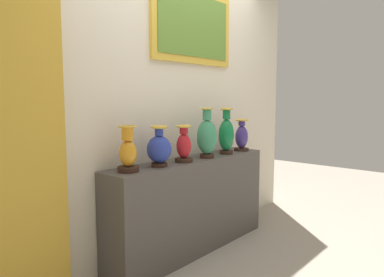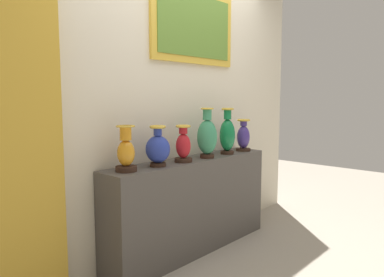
# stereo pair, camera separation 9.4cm
# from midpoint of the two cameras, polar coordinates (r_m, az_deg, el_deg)

# --- Properties ---
(ground_plane) EXTENTS (9.62, 9.62, 0.00)m
(ground_plane) POSITION_cam_midpoint_polar(r_m,az_deg,el_deg) (3.36, 0.84, -17.12)
(ground_plane) COLOR gray
(display_shelf) EXTENTS (1.74, 0.32, 0.82)m
(display_shelf) POSITION_cam_midpoint_polar(r_m,az_deg,el_deg) (3.22, 0.85, -10.44)
(display_shelf) COLOR #4C4742
(display_shelf) RESTS_ON ground_plane
(back_wall) EXTENTS (3.62, 0.14, 2.84)m
(back_wall) POSITION_cam_midpoint_polar(r_m,az_deg,el_deg) (3.24, -1.98, 8.06)
(back_wall) COLOR beige
(back_wall) RESTS_ON ground_plane
(curtain_gold) EXTENTS (0.59, 0.08, 2.08)m
(curtain_gold) POSITION_cam_midpoint_polar(r_m,az_deg,el_deg) (2.33, -25.28, -1.58)
(curtain_gold) COLOR gold
(curtain_gold) RESTS_ON ground_plane
(vase_amber) EXTENTS (0.15, 0.15, 0.33)m
(vase_amber) POSITION_cam_midpoint_polar(r_m,az_deg,el_deg) (2.61, -9.33, -2.10)
(vase_amber) COLOR #382319
(vase_amber) RESTS_ON display_shelf
(vase_cobalt) EXTENTS (0.19, 0.19, 0.32)m
(vase_cobalt) POSITION_cam_midpoint_polar(r_m,az_deg,el_deg) (2.78, -4.42, -1.57)
(vase_cobalt) COLOR #382319
(vase_cobalt) RESTS_ON display_shelf
(vase_crimson) EXTENTS (0.15, 0.15, 0.31)m
(vase_crimson) POSITION_cam_midpoint_polar(r_m,az_deg,el_deg) (2.96, -0.48, -1.14)
(vase_crimson) COLOR #382319
(vase_crimson) RESTS_ON display_shelf
(vase_jade) EXTENTS (0.17, 0.17, 0.44)m
(vase_jade) POSITION_cam_midpoint_polar(r_m,az_deg,el_deg) (3.16, 3.24, 0.33)
(vase_jade) COLOR #382319
(vase_jade) RESTS_ON display_shelf
(vase_emerald) EXTENTS (0.14, 0.14, 0.43)m
(vase_emerald) POSITION_cam_midpoint_polar(r_m,az_deg,el_deg) (3.40, 6.36, 0.71)
(vase_emerald) COLOR #382319
(vase_emerald) RESTS_ON display_shelf
(vase_indigo) EXTENTS (0.15, 0.15, 0.32)m
(vase_indigo) POSITION_cam_midpoint_polar(r_m,az_deg,el_deg) (3.64, 8.81, 0.29)
(vase_indigo) COLOR #382319
(vase_indigo) RESTS_ON display_shelf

